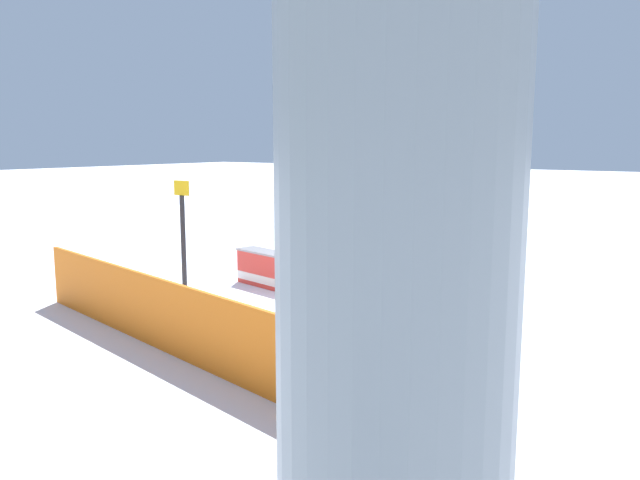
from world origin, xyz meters
TOP-DOWN VIEW (x-y plane):
  - ground_plane at (0.00, 0.00)m, footprint 120.00×120.00m
  - grind_box at (0.00, 0.00)m, footprint 5.28×1.48m
  - snowboarder at (-0.90, 0.19)m, footprint 1.49×0.42m
  - safety_fence at (0.00, 3.69)m, footprint 8.41×1.71m
  - trail_marker at (3.26, 0.60)m, footprint 0.40×0.10m

SIDE VIEW (x-z plane):
  - ground_plane at x=0.00m, z-range 0.00..0.00m
  - grind_box at x=0.00m, z-range -0.03..0.69m
  - safety_fence at x=0.00m, z-range 0.00..1.04m
  - trail_marker at x=3.26m, z-range 0.07..2.24m
  - snowboarder at x=-0.90m, z-range 0.78..2.12m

